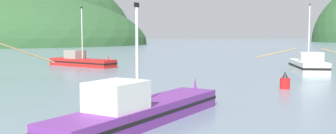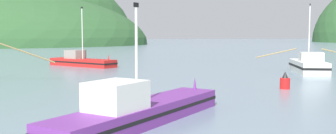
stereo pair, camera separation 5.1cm
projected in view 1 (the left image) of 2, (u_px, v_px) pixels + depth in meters
fishing_boat_purple at (139, 110)px, 17.56m from camera, size 8.92×9.90×5.40m
fishing_boat_red at (81, 61)px, 49.23m from camera, size 8.64×8.57×7.39m
fishing_boat_white at (308, 65)px, 40.86m from camera, size 10.33×7.95×7.16m
channel_buoy at (285, 82)px, 28.88m from camera, size 0.73×0.73×1.31m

